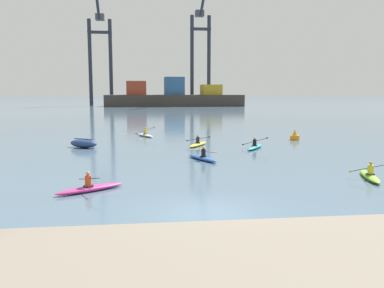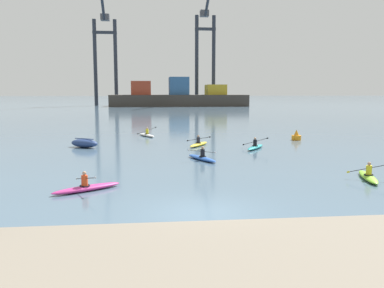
{
  "view_description": "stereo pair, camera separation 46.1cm",
  "coord_description": "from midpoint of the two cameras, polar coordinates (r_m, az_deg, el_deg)",
  "views": [
    {
      "loc": [
        -2.43,
        -14.8,
        4.65
      ],
      "look_at": [
        1.23,
        15.84,
        0.6
      ],
      "focal_mm": 37.67,
      "sensor_mm": 36.0,
      "label": 1
    },
    {
      "loc": [
        -1.97,
        -14.85,
        4.65
      ],
      "look_at": [
        1.23,
        15.84,
        0.6
      ],
      "focal_mm": 37.67,
      "sensor_mm": 36.0,
      "label": 2
    }
  ],
  "objects": [
    {
      "name": "gantry_crane_west_mid",
      "position": [
        136.99,
        1.13,
        13.6
      ],
      "size": [
        6.89,
        17.44,
        37.78
      ],
      "color": "#232833",
      "rests_on": "ground"
    },
    {
      "name": "ground_plane",
      "position": [
        15.69,
        1.57,
        -9.76
      ],
      "size": [
        800.0,
        800.0,
        0.0
      ],
      "primitive_type": "plane",
      "color": "slate"
    },
    {
      "name": "channel_buoy",
      "position": [
        39.96,
        14.03,
        1.09
      ],
      "size": [
        0.9,
        0.9,
        1.0
      ],
      "color": "orange",
      "rests_on": "ground"
    },
    {
      "name": "gantry_crane_west",
      "position": [
        136.89,
        -12.99,
        13.12
      ],
      "size": [
        7.76,
        15.72,
        38.87
      ],
      "color": "#232833",
      "rests_on": "ground"
    },
    {
      "name": "capsized_dinghy",
      "position": [
        34.62,
        -15.47,
        0.07
      ],
      "size": [
        2.79,
        2.3,
        0.76
      ],
      "color": "navy",
      "rests_on": "ground"
    },
    {
      "name": "kayak_magenta",
      "position": [
        19.58,
        -14.88,
        -6.0
      ],
      "size": [
        3.17,
        2.36,
        0.95
      ],
      "color": "#C13384",
      "rests_on": "ground"
    },
    {
      "name": "kayak_white",
      "position": [
        42.02,
        -6.96,
        1.3
      ],
      "size": [
        2.04,
        3.34,
        0.97
      ],
      "color": "silver",
      "rests_on": "ground"
    },
    {
      "name": "kayak_lime",
      "position": [
        23.51,
        23.34,
        -4.12
      ],
      "size": [
        2.16,
        3.43,
        0.95
      ],
      "color": "#7ABC2D",
      "rests_on": "ground"
    },
    {
      "name": "container_barge",
      "position": [
        127.61,
        -2.75,
        6.65
      ],
      "size": [
        42.62,
        11.47,
        9.03
      ],
      "color": "#38332D",
      "rests_on": "ground"
    },
    {
      "name": "kayak_blue",
      "position": [
        27.38,
        1.05,
        -1.94
      ],
      "size": [
        2.09,
        3.35,
        0.95
      ],
      "color": "#2856B2",
      "rests_on": "ground"
    },
    {
      "name": "kayak_yellow",
      "position": [
        34.5,
        0.49,
        0.02
      ],
      "size": [
        2.23,
        3.24,
        0.95
      ],
      "color": "yellow",
      "rests_on": "ground"
    },
    {
      "name": "kayak_teal",
      "position": [
        33.16,
        8.5,
        -0.37
      ],
      "size": [
        2.35,
        3.18,
        1.01
      ],
      "color": "teal",
      "rests_on": "ground"
    }
  ]
}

